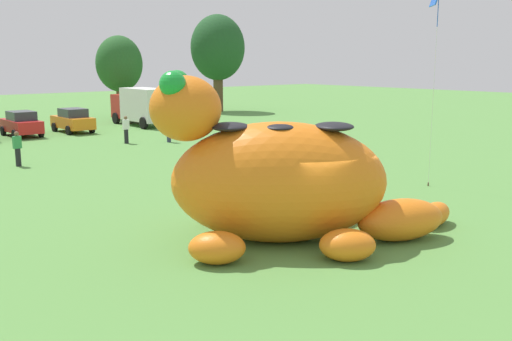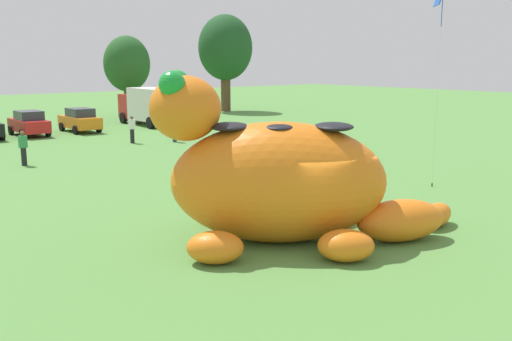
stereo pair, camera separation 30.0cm
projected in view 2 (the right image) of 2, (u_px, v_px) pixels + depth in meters
name	position (u px, v px, depth m)	size (l,w,h in m)	color
ground_plane	(315.00, 241.00, 16.70)	(160.00, 160.00, 0.00)	#568E42
giant_inflatable_creature	(279.00, 180.00, 16.47)	(9.02, 6.72, 4.83)	orange
car_red	(29.00, 123.00, 39.84)	(2.01, 4.14, 1.72)	red
car_orange	(80.00, 120.00, 42.00)	(1.96, 4.11, 1.72)	orange
box_truck	(148.00, 105.00, 46.19)	(2.50, 6.46, 2.95)	#B2231E
tree_centre_left	(127.00, 64.00, 51.70)	(4.08, 4.08, 7.24)	brown
tree_centre	(225.00, 48.00, 58.17)	(5.39, 5.39, 9.57)	brown
spectator_near_inflatable	(174.00, 129.00, 36.83)	(0.38, 0.26, 1.71)	#2D334C
spectator_mid_field	(23.00, 148.00, 28.59)	(0.38, 0.26, 1.71)	black
spectator_wandering	(132.00, 130.00, 36.32)	(0.38, 0.26, 1.71)	black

